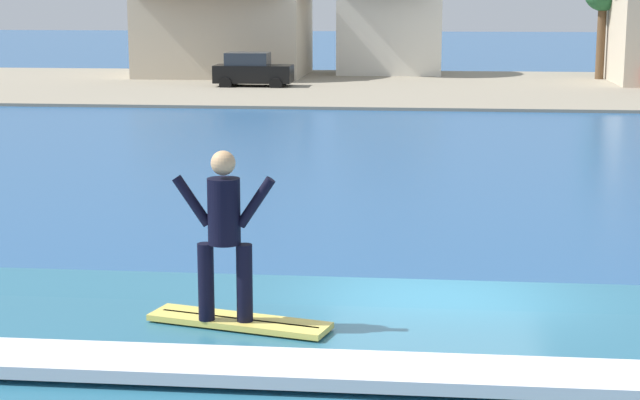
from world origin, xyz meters
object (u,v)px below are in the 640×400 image
object	(u,v)px
surfboard	(239,321)
house_small_cottage	(391,11)
surfer	(224,227)
car_near_shore	(252,70)
house_with_chimney	(225,14)
wave_crest	(271,392)

from	to	relation	value
surfboard	house_small_cottage	world-z (taller)	house_small_cottage
house_small_cottage	surfer	bearing A→B (deg)	-89.39
surfer	car_near_shore	distance (m)	44.94
car_near_shore	house_small_cottage	world-z (taller)	house_small_cottage
surfboard	house_with_chimney	xyz separation A→B (m)	(-10.27, 51.78, 2.06)
house_small_cottage	car_near_shore	bearing A→B (deg)	-124.32
wave_crest	car_near_shore	size ratio (longest dim) A/B	2.25
surfer	house_small_cottage	size ratio (longest dim) A/B	0.22
wave_crest	house_small_cottage	world-z (taller)	house_small_cottage
wave_crest	house_small_cottage	xyz separation A→B (m)	(-0.96, 53.75, 3.08)
wave_crest	house_small_cottage	bearing A→B (deg)	91.02
surfboard	car_near_shore	world-z (taller)	car_near_shore
car_near_shore	house_small_cottage	bearing A→B (deg)	55.68
surfer	house_small_cottage	world-z (taller)	house_small_cottage
wave_crest	surfer	xyz separation A→B (m)	(-0.38, -0.41, 1.84)
wave_crest	car_near_shore	distance (m)	44.57
surfboard	house_small_cottage	xyz separation A→B (m)	(-0.69, 54.08, 2.21)
surfboard	surfer	distance (m)	0.98
surfboard	surfer	world-z (taller)	surfer
house_small_cottage	surfboard	bearing A→B (deg)	-89.26
wave_crest	surfboard	world-z (taller)	surfboard
car_near_shore	house_small_cottage	xyz separation A→B (m)	(6.72, 9.85, 2.88)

